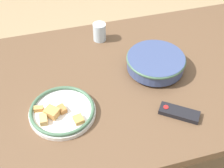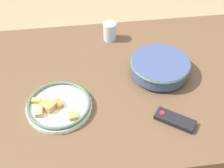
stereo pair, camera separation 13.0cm
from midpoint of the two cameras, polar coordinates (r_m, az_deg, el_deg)
ground_plane at (r=1.94m, az=4.98°, el=-14.41°), size 8.00×8.00×0.00m
dining_table at (r=1.43m, az=6.53°, el=-1.35°), size 1.54×0.90×0.70m
noodle_bowl at (r=1.40m, az=11.43°, el=3.04°), size 0.26×0.26×0.07m
food_plate at (r=1.25m, az=-6.85°, el=-4.14°), size 0.26×0.26×0.05m
tv_remote at (r=1.25m, az=14.42°, el=-6.54°), size 0.16×0.14×0.02m
drinking_glass at (r=1.57m, az=1.97°, el=9.50°), size 0.06×0.06×0.09m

